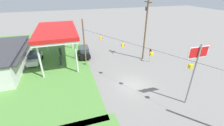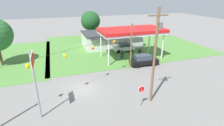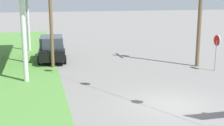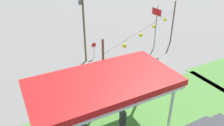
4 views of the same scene
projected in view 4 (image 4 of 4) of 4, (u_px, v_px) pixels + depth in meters
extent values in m
plane|color=slate|center=(145.00, 65.00, 32.09)|extent=(160.00, 160.00, 0.00)
cube|color=silver|center=(104.00, 87.00, 17.86)|extent=(11.94, 6.18, 0.35)
cube|color=red|center=(104.00, 82.00, 17.65)|extent=(12.14, 6.38, 0.55)
cylinder|color=silver|center=(139.00, 83.00, 23.26)|extent=(0.28, 0.28, 4.87)
cylinder|color=silver|center=(36.00, 114.00, 18.78)|extent=(0.28, 0.28, 4.87)
cylinder|color=silver|center=(171.00, 110.00, 19.36)|extent=(0.28, 0.28, 4.87)
cube|color=gray|center=(123.00, 125.00, 20.97)|extent=(0.71, 0.56, 0.12)
cube|color=#333338|center=(123.00, 118.00, 20.59)|extent=(0.55, 0.40, 1.53)
cube|color=black|center=(122.00, 115.00, 20.61)|extent=(0.39, 0.03, 0.24)
cube|color=black|center=(82.00, 102.00, 23.00)|extent=(5.04, 2.13, 0.79)
cube|color=#333D47|center=(84.00, 95.00, 22.74)|extent=(2.81, 1.86, 0.82)
cylinder|color=black|center=(70.00, 115.00, 21.86)|extent=(0.69, 0.26, 0.68)
cylinder|color=black|center=(66.00, 104.00, 23.38)|extent=(0.69, 0.26, 0.68)
cylinder|color=black|center=(99.00, 107.00, 23.00)|extent=(0.69, 0.26, 0.68)
cylinder|color=black|center=(93.00, 97.00, 24.52)|extent=(0.69, 0.26, 0.68)
cylinder|color=#99999E|center=(94.00, 51.00, 33.76)|extent=(0.08, 0.08, 2.10)
cylinder|color=white|center=(94.00, 45.00, 33.27)|extent=(0.80, 0.03, 0.80)
cylinder|color=red|center=(94.00, 45.00, 33.27)|extent=(0.70, 0.03, 0.70)
cylinder|color=gray|center=(156.00, 28.00, 35.88)|extent=(0.18, 0.18, 7.13)
cube|color=white|center=(157.00, 12.00, 34.59)|extent=(0.06, 2.34, 1.16)
cube|color=red|center=(157.00, 12.00, 34.59)|extent=(0.07, 2.22, 1.04)
cylinder|color=brown|center=(84.00, 27.00, 30.75)|extent=(0.28, 0.28, 10.61)
cylinder|color=#59595B|center=(80.00, 2.00, 28.98)|extent=(0.44, 0.44, 0.60)
cylinder|color=brown|center=(173.00, 22.00, 38.12)|extent=(0.24, 0.24, 7.44)
cylinder|color=brown|center=(103.00, 72.00, 22.62)|extent=(0.24, 0.24, 7.44)
cylinder|color=black|center=(148.00, 27.00, 29.41)|extent=(18.42, 10.02, 0.02)
cylinder|color=black|center=(165.00, 17.00, 34.14)|extent=(0.02, 0.02, 0.35)
cube|color=yellow|center=(165.00, 20.00, 34.31)|extent=(0.32, 0.32, 0.40)
sphere|color=yellow|center=(164.00, 19.00, 34.44)|extent=(0.28, 0.28, 0.28)
cylinder|color=black|center=(154.00, 24.00, 31.04)|extent=(0.02, 0.02, 0.35)
cube|color=yellow|center=(154.00, 27.00, 31.21)|extent=(0.32, 0.32, 0.40)
sphere|color=yellow|center=(153.00, 26.00, 31.35)|extent=(0.28, 0.28, 0.28)
cylinder|color=black|center=(141.00, 32.00, 27.94)|extent=(0.02, 0.02, 0.35)
cube|color=yellow|center=(141.00, 35.00, 28.11)|extent=(0.32, 0.32, 0.40)
sphere|color=red|center=(140.00, 35.00, 28.25)|extent=(0.28, 0.28, 0.28)
cylinder|color=black|center=(124.00, 43.00, 24.84)|extent=(0.02, 0.02, 0.35)
cube|color=yellow|center=(124.00, 46.00, 25.01)|extent=(0.32, 0.32, 0.40)
sphere|color=red|center=(124.00, 45.00, 25.15)|extent=(0.28, 0.28, 0.28)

